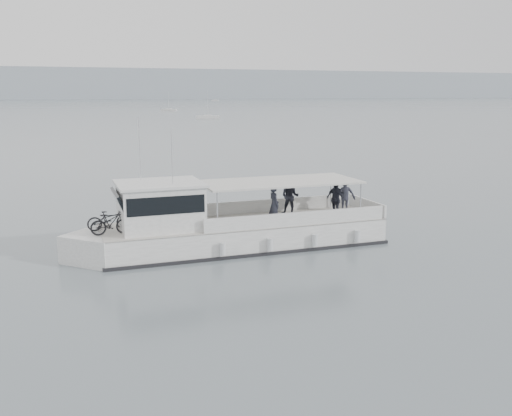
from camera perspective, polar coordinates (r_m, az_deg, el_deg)
name	(u,v)px	position (r m, az deg, el deg)	size (l,w,h in m)	color
ground	(312,243)	(24.42, 5.67, -3.48)	(1400.00, 1400.00, 0.00)	slate
headland	(57,84)	(581.39, -19.31, 11.63)	(1400.00, 90.00, 28.00)	#939EA8
tour_boat	(218,227)	(23.16, -3.85, -1.95)	(13.20, 3.44, 5.53)	white
moored_fleet	(12,109)	(227.74, -23.25, 9.10)	(351.03, 360.57, 9.14)	white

